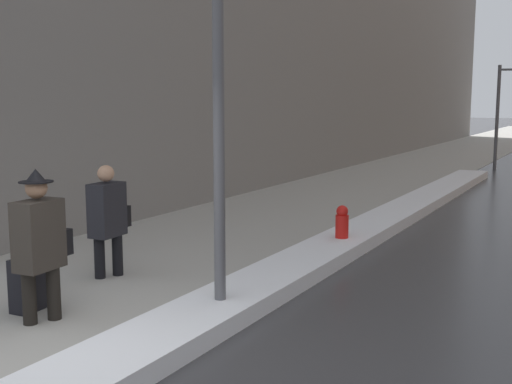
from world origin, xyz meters
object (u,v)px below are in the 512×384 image
(pedestrian_in_fedora, at_px, (40,240))
(rolling_suitcase, at_px, (28,285))
(lamp_post, at_px, (218,34))
(fire_hydrant, at_px, (342,228))
(pedestrian_with_shoulder_bag, at_px, (108,216))

(pedestrian_in_fedora, distance_m, rolling_suitcase, 0.72)
(lamp_post, bearing_deg, rolling_suitcase, -155.67)
(rolling_suitcase, height_order, fire_hydrant, rolling_suitcase)
(pedestrian_in_fedora, distance_m, pedestrian_with_shoulder_bag, 1.73)
(pedestrian_with_shoulder_bag, relative_size, rolling_suitcase, 1.55)
(fire_hydrant, bearing_deg, pedestrian_in_fedora, -108.79)
(pedestrian_in_fedora, bearing_deg, pedestrian_with_shoulder_bag, -165.31)
(lamp_post, xyz_separation_m, fire_hydrant, (0.01, 3.47, -2.59))
(pedestrian_in_fedora, height_order, rolling_suitcase, pedestrian_in_fedora)
(rolling_suitcase, relative_size, fire_hydrant, 1.36)
(pedestrian_in_fedora, xyz_separation_m, fire_hydrant, (1.53, 4.50, -0.53))
(pedestrian_with_shoulder_bag, bearing_deg, rolling_suitcase, 2.03)
(pedestrian_in_fedora, bearing_deg, lamp_post, 119.88)
(pedestrian_with_shoulder_bag, xyz_separation_m, fire_hydrant, (2.09, 2.86, -0.47))
(lamp_post, distance_m, fire_hydrant, 4.33)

